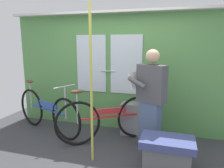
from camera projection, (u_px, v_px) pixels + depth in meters
name	position (u px, v px, depth m)	size (l,w,h in m)	color
ground_plane	(96.00, 161.00, 3.15)	(5.31, 4.15, 0.04)	#38383D
train_door_wall	(119.00, 70.00, 4.11)	(4.31, 0.28, 2.24)	#56934C
bicycle_near_door	(47.00, 111.00, 4.06)	(1.73, 0.78, 0.97)	black
bicycle_leaning_behind	(108.00, 119.00, 3.67)	(1.54, 1.06, 0.97)	black
passenger_reading_newspaper	(151.00, 98.00, 3.32)	(0.61, 0.55, 1.59)	slate
trash_bin_by_wall	(132.00, 119.00, 3.99)	(0.39, 0.28, 0.59)	gray
handrail_pole	(91.00, 86.00, 2.93)	(0.04, 0.04, 2.20)	#C6C14C
bench_seat_corner	(167.00, 153.00, 2.85)	(0.70, 0.44, 0.45)	#3D477F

